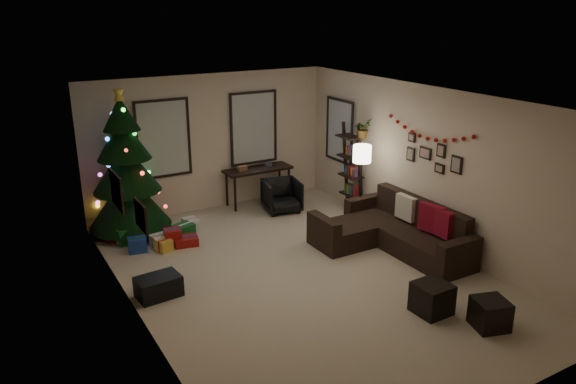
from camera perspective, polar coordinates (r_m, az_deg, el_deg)
The scene contains 29 objects.
floor at distance 8.63m, azimuth 1.45°, elevation -8.47°, with size 7.00×7.00×0.00m, color #C4B195.
ceiling at distance 7.78m, azimuth 1.61°, elevation 9.51°, with size 7.00×7.00×0.00m, color white.
wall_back at distance 11.12m, azimuth -8.03°, elevation 5.05°, with size 5.00×5.00×0.00m, color beige.
wall_front at distance 5.68m, azimuth 20.70°, elevation -9.77°, with size 5.00×5.00×0.00m, color beige.
wall_left at distance 7.19m, azimuth -15.72°, elevation -3.17°, with size 7.00×7.00×0.00m, color beige.
wall_right at distance 9.60m, azimuth 14.34°, elevation 2.45°, with size 7.00×7.00×0.00m, color beige.
window_back_left at distance 10.73m, azimuth -12.72°, elevation 5.37°, with size 1.05×0.06×1.50m.
window_back_right at distance 11.43m, azimuth -3.59°, elevation 6.60°, with size 1.05×0.06×1.50m.
window_right_wall at distance 11.44m, azimuth 5.38°, elevation 6.30°, with size 0.06×0.90×1.30m.
christmas_tree at distance 10.19m, azimuth -16.29°, elevation 1.84°, with size 1.45×1.45×2.69m.
presents at distance 9.90m, azimuth -12.51°, elevation -4.52°, with size 1.50×1.01×0.30m.
sofa at distance 9.60m, azimuth 10.74°, elevation -4.13°, with size 1.73×2.52×0.83m.
pillow_red_a at distance 9.19m, azimuth 15.54°, elevation -3.07°, with size 0.12×0.44×0.44m, color maroon.
pillow_red_b at distance 9.33m, azimuth 14.58°, elevation -2.64°, with size 0.12×0.46×0.46m, color maroon.
pillow_cream at distance 9.75m, azimuth 12.03°, elevation -1.57°, with size 0.12×0.42×0.42m, color beige.
ottoman_near at distance 7.80m, azimuth 14.58°, elevation -10.52°, with size 0.45×0.45×0.43m, color black.
ottoman_far at distance 7.70m, azimuth 20.06°, elevation -11.68°, with size 0.41×0.41×0.39m, color black.
desk at distance 11.41m, azimuth -3.11°, elevation 2.04°, with size 1.41×0.50×0.76m.
desk_chair at distance 11.06m, azimuth -0.64°, elevation -0.37°, with size 0.63×0.59×0.65m, color black.
bookshelf at distance 10.97m, azimuth 6.58°, elevation 2.30°, with size 0.30×0.53×1.79m.
potted_plant at distance 10.52m, azimuth 7.71°, elevation 6.79°, with size 0.42×0.36×0.47m, color #4C4C4C.
floor_lamp at distance 10.08m, azimuth 7.61°, elevation 3.36°, with size 0.33×0.33×1.56m.
art_map at distance 7.84m, azimuth -17.21°, elevation 0.11°, with size 0.04×0.60×0.50m.
art_abstract at distance 6.77m, azimuth -14.89°, elevation -2.38°, with size 0.04×0.45×0.35m.
gallery at distance 9.48m, azimuth 14.67°, elevation 3.61°, with size 0.03×1.25×0.54m.
garland at distance 9.45m, azimuth 14.22°, elevation 6.05°, with size 0.08×1.90×0.30m, color #A5140C, non-canonical shape.
stocking_left at distance 11.10m, azimuth -8.92°, elevation 5.96°, with size 0.20×0.05×0.36m.
stocking_right at distance 11.19m, azimuth -7.22°, elevation 5.61°, with size 0.20×0.05×0.36m.
storage_bin at distance 8.18m, azimuth -13.17°, elevation -9.44°, with size 0.61×0.40×0.30m, color black.
Camera 1 is at (-4.05, -6.52, 3.95)m, focal length 34.58 mm.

